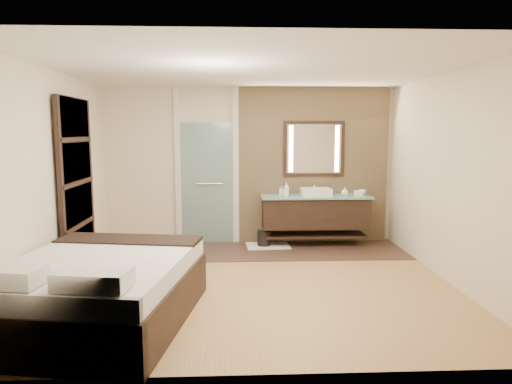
{
  "coord_description": "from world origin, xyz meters",
  "views": [
    {
      "loc": [
        -0.25,
        -5.69,
        1.95
      ],
      "look_at": [
        0.03,
        0.6,
        1.11
      ],
      "focal_mm": 32.0,
      "sensor_mm": 36.0,
      "label": 1
    }
  ],
  "objects_px": {
    "vanity": "(315,212)",
    "waste_bin": "(264,239)",
    "mirror_unit": "(314,149)",
    "bed": "(99,290)"
  },
  "relations": [
    {
      "from": "vanity",
      "to": "waste_bin",
      "type": "height_order",
      "value": "vanity"
    },
    {
      "from": "vanity",
      "to": "mirror_unit",
      "type": "relative_size",
      "value": 1.75
    },
    {
      "from": "mirror_unit",
      "to": "waste_bin",
      "type": "relative_size",
      "value": 3.82
    },
    {
      "from": "mirror_unit",
      "to": "bed",
      "type": "xyz_separation_m",
      "value": [
        -2.75,
        -3.31,
        -1.3
      ]
    },
    {
      "from": "bed",
      "to": "waste_bin",
      "type": "relative_size",
      "value": 8.67
    },
    {
      "from": "vanity",
      "to": "waste_bin",
      "type": "distance_m",
      "value": 0.99
    },
    {
      "from": "vanity",
      "to": "bed",
      "type": "xyz_separation_m",
      "value": [
        -2.75,
        -3.08,
        -0.24
      ]
    },
    {
      "from": "vanity",
      "to": "mirror_unit",
      "type": "bearing_deg",
      "value": 90.0
    },
    {
      "from": "bed",
      "to": "mirror_unit",
      "type": "bearing_deg",
      "value": 59.45
    },
    {
      "from": "vanity",
      "to": "waste_bin",
      "type": "relative_size",
      "value": 6.67
    }
  ]
}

